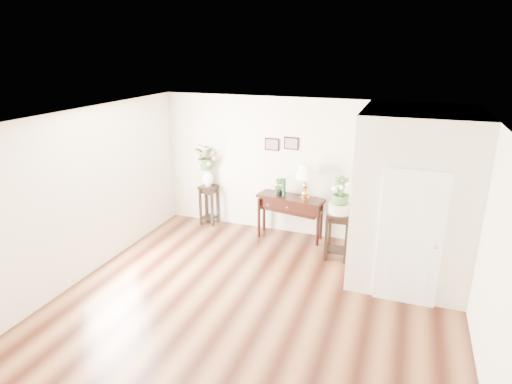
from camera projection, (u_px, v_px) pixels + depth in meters
The scene contains 21 objects.
floor at pixel (257, 302), 6.55m from camera, with size 6.00×5.50×0.02m, color brown.
ceiling at pixel (257, 119), 5.65m from camera, with size 6.00×5.50×0.02m, color white.
wall_back at pixel (303, 169), 8.55m from camera, with size 6.00×0.02×2.80m, color beige.
wall_front at pixel (148, 332), 3.65m from camera, with size 6.00×0.02×2.80m, color beige.
wall_left at pixel (86, 194), 7.06m from camera, with size 0.02×5.50×2.80m, color beige.
wall_right at pixel (491, 249), 5.14m from camera, with size 0.02×5.50×2.80m, color beige.
partition at pixel (414, 195), 7.01m from camera, with size 1.80×1.95×2.80m, color beige.
door at pixel (410, 239), 6.23m from camera, with size 0.90×0.05×2.10m, color white.
art_print_left at pixel (272, 144), 8.59m from camera, with size 0.30×0.02×0.25m, color black.
art_print_right at pixel (291, 143), 8.45m from camera, with size 0.30×0.02×0.25m, color black.
wall_ornament at pixel (359, 151), 7.21m from camera, with size 0.51×0.51×0.07m, color gold.
console_table at pixel (290, 217), 8.62m from camera, with size 1.34×0.45×0.89m, color black.
table_lamp at pixel (306, 181), 8.27m from camera, with size 0.41×0.41×0.71m, color tan.
green_vase at pixel (284, 188), 8.47m from camera, with size 0.08×0.08×0.37m, color #144725.
potted_plant at pixel (279, 187), 8.50m from camera, with size 0.20×0.16×0.37m, color #3C602E.
plant_stand_a at pixel (209, 205), 9.35m from camera, with size 0.34×0.34×0.87m, color black.
porcelain_vase at pixel (208, 176), 9.14m from camera, with size 0.23×0.23×0.41m, color silver, non-canonical shape.
lily_arrangement at pixel (207, 155), 8.99m from camera, with size 0.52×0.45×0.58m, color #3C602E.
plant_stand_b at pixel (338, 235), 7.81m from camera, with size 0.42×0.42×0.89m, color black.
ceramic_bowl at pixel (340, 209), 7.64m from camera, with size 0.40×0.40×0.18m, color beige.
narcissus at pixel (341, 192), 7.53m from camera, with size 0.31×0.31×0.56m, color #3C602E.
Camera 1 is at (1.91, -5.33, 3.71)m, focal length 30.00 mm.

